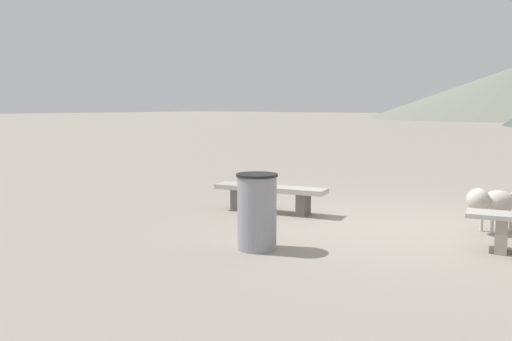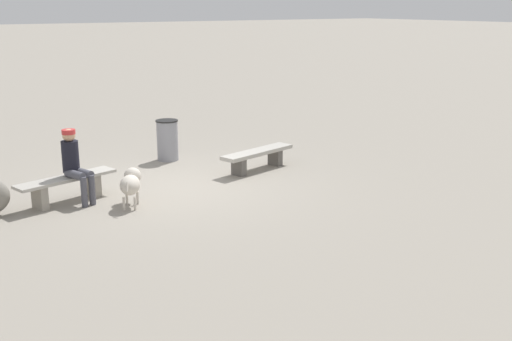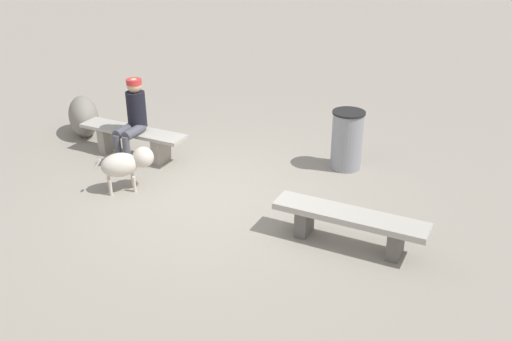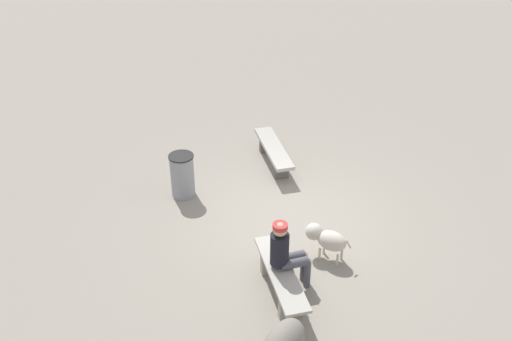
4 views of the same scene
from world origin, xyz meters
The scene contains 4 objects.
ground centered at (0.00, 0.00, -0.03)m, with size 210.00×210.00×0.06m, color gray.
bench_left centered at (-2.02, -0.21, 0.31)m, with size 1.90×0.81×0.43m.
dog centered at (1.16, 0.56, 0.42)m, with size 0.60×0.76×0.63m.
trash_bin centered at (-0.83, -2.08, 0.46)m, with size 0.50×0.50×0.92m.
Camera 1 is at (3.04, -7.02, 1.73)m, focal length 37.34 mm.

